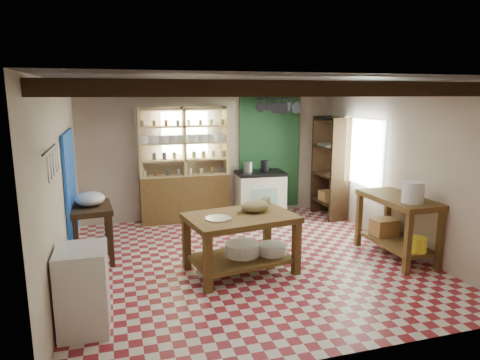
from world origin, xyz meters
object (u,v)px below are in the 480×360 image
object	(u,v)px
white_cabinet	(83,289)
right_counter	(397,227)
stove	(260,194)
work_table	(241,243)
prep_table	(93,233)
cat	(255,206)

from	to	relation	value
white_cabinet	right_counter	size ratio (longest dim) A/B	0.68
stove	work_table	bearing A→B (deg)	-111.19
prep_table	white_cabinet	xyz separation A→B (m)	(-0.02, -1.99, 0.03)
stove	right_counter	size ratio (longest dim) A/B	0.72
cat	prep_table	bearing A→B (deg)	137.96
work_table	cat	world-z (taller)	cat
work_table	white_cabinet	size ratio (longest dim) A/B	1.61
work_table	right_counter	xyz separation A→B (m)	(2.41, -0.15, 0.06)
work_table	white_cabinet	bearing A→B (deg)	-163.24
work_table	prep_table	distance (m)	2.23
work_table	cat	size ratio (longest dim) A/B	3.66
white_cabinet	work_table	bearing A→B (deg)	27.18
white_cabinet	right_counter	world-z (taller)	right_counter
prep_table	cat	distance (m)	2.45
prep_table	cat	bearing A→B (deg)	-27.77
work_table	cat	bearing A→B (deg)	11.31
stove	white_cabinet	world-z (taller)	stove
white_cabinet	cat	size ratio (longest dim) A/B	2.28
prep_table	right_counter	distance (m)	4.54
stove	prep_table	size ratio (longest dim) A/B	1.13
work_table	stove	size ratio (longest dim) A/B	1.52
cat	white_cabinet	bearing A→B (deg)	-173.80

